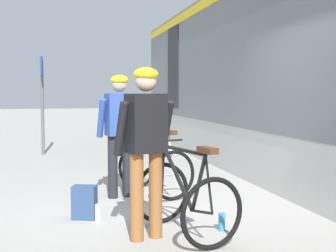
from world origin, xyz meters
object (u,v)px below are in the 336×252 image
(bicycle_near_white, at_px, (155,167))
(bicycle_far_black, at_px, (185,198))
(platform_sign_post, at_px, (42,88))
(water_bottle_by_the_backpack, at_px, (98,213))
(cyclist_far_in_dark, at_px, (146,137))
(water_bottle_near_the_bikes, at_px, (222,222))
(backpack_on_platform, at_px, (84,202))
(cyclist_near_in_blue, at_px, (120,125))

(bicycle_near_white, bearing_deg, bicycle_far_black, -93.00)
(platform_sign_post, bearing_deg, bicycle_far_black, -76.40)
(water_bottle_by_the_backpack, bearing_deg, bicycle_far_black, -39.33)
(cyclist_far_in_dark, bearing_deg, water_bottle_by_the_backpack, 121.32)
(bicycle_near_white, height_order, bicycle_far_black, same)
(bicycle_far_black, bearing_deg, water_bottle_near_the_bikes, 8.49)
(backpack_on_platform, height_order, water_bottle_by_the_backpack, backpack_on_platform)
(cyclist_far_in_dark, bearing_deg, bicycle_far_black, 2.01)
(cyclist_near_in_blue, relative_size, backpack_on_platform, 4.40)
(bicycle_far_black, height_order, backpack_on_platform, bicycle_far_black)
(bicycle_near_white, distance_m, water_bottle_near_the_bikes, 2.01)
(cyclist_near_in_blue, bearing_deg, cyclist_far_in_dark, -89.55)
(cyclist_far_in_dark, xyz_separation_m, platform_sign_post, (-1.25, 6.93, 0.57))
(cyclist_far_in_dark, relative_size, bicycle_far_black, 1.44)
(cyclist_far_in_dark, bearing_deg, bicycle_near_white, 75.54)
(cyclist_far_in_dark, distance_m, bicycle_near_white, 2.20)
(bicycle_far_black, relative_size, water_bottle_near_the_bikes, 6.24)
(bicycle_near_white, distance_m, backpack_on_platform, 1.59)
(bicycle_near_white, bearing_deg, water_bottle_by_the_backpack, -126.00)
(backpack_on_platform, distance_m, platform_sign_post, 6.22)
(water_bottle_near_the_bikes, distance_m, water_bottle_by_the_backpack, 1.44)
(cyclist_near_in_blue, distance_m, bicycle_far_black, 2.08)
(cyclist_near_in_blue, height_order, water_bottle_near_the_bikes, cyclist_near_in_blue)
(water_bottle_near_the_bikes, distance_m, platform_sign_post, 7.32)
(cyclist_near_in_blue, bearing_deg, backpack_on_platform, -118.70)
(cyclist_near_in_blue, bearing_deg, platform_sign_post, 103.94)
(cyclist_far_in_dark, bearing_deg, backpack_on_platform, 122.36)
(bicycle_near_white, distance_m, bicycle_far_black, 2.03)
(bicycle_far_black, distance_m, water_bottle_by_the_backpack, 1.14)
(water_bottle_near_the_bikes, bearing_deg, backpack_on_platform, 149.89)
(bicycle_far_black, distance_m, water_bottle_near_the_bikes, 0.54)
(water_bottle_near_the_bikes, bearing_deg, platform_sign_post, 107.13)
(water_bottle_near_the_bikes, height_order, water_bottle_by_the_backpack, water_bottle_by_the_backpack)
(bicycle_near_white, bearing_deg, cyclist_far_in_dark, -104.46)
(bicycle_far_black, relative_size, water_bottle_by_the_backpack, 5.69)
(water_bottle_by_the_backpack, bearing_deg, bicycle_near_white, 54.00)
(bicycle_near_white, distance_m, water_bottle_by_the_backpack, 1.66)
(bicycle_near_white, xyz_separation_m, backpack_on_platform, (-1.10, -1.12, -0.20))
(water_bottle_near_the_bikes, bearing_deg, bicycle_far_black, -171.51)
(cyclist_far_in_dark, xyz_separation_m, bicycle_near_white, (0.53, 2.04, -0.65))
(water_bottle_by_the_backpack, bearing_deg, cyclist_near_in_blue, 71.08)
(bicycle_near_white, xyz_separation_m, platform_sign_post, (-1.78, 4.89, 1.22))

